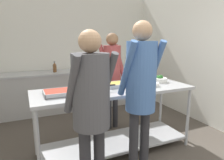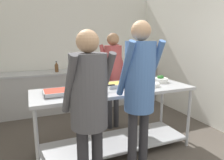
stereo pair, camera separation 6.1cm
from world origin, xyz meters
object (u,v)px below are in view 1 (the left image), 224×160
at_px(plate_stack, 151,84).
at_px(water_bottle, 55,67).
at_px(sauce_pan, 96,89).
at_px(broccoli_bowl, 159,80).
at_px(serving_tray_vegetables, 61,92).
at_px(serving_tray_roast, 122,84).
at_px(guest_serving_right, 91,99).
at_px(guest_serving_left, 141,84).
at_px(cook_behind_counter, 112,70).

relative_size(plate_stack, water_bottle, 1.04).
distance_m(sauce_pan, broccoli_bowl, 1.15).
bearing_deg(sauce_pan, plate_stack, 2.27).
bearing_deg(water_bottle, serving_tray_vegetables, -96.36).
xyz_separation_m(broccoli_bowl, water_bottle, (-1.34, 1.93, 0.03)).
height_order(broccoli_bowl, water_bottle, water_bottle).
relative_size(serving_tray_roast, guest_serving_right, 0.28).
relative_size(guest_serving_right, water_bottle, 7.30).
xyz_separation_m(serving_tray_roast, plate_stack, (0.39, -0.17, -0.00)).
bearing_deg(guest_serving_left, serving_tray_vegetables, 140.83).
relative_size(serving_tray_roast, plate_stack, 1.98).
bearing_deg(water_bottle, sauce_pan, -84.53).
height_order(plate_stack, water_bottle, water_bottle).
height_order(sauce_pan, broccoli_bowl, broccoli_bowl).
distance_m(guest_serving_right, cook_behind_counter, 1.66).
relative_size(serving_tray_vegetables, broccoli_bowl, 1.67).
height_order(serving_tray_vegetables, broccoli_bowl, broccoli_bowl).
height_order(guest_serving_left, guest_serving_right, guest_serving_left).
bearing_deg(plate_stack, serving_tray_vegetables, 177.12).
relative_size(sauce_pan, broccoli_bowl, 1.58).
relative_size(sauce_pan, cook_behind_counter, 0.23).
xyz_separation_m(guest_serving_right, cook_behind_counter, (0.85, 1.43, 0.03)).
xyz_separation_m(sauce_pan, broccoli_bowl, (1.14, 0.20, -0.01)).
distance_m(serving_tray_roast, cook_behind_counter, 0.64).
distance_m(serving_tray_roast, plate_stack, 0.43).
xyz_separation_m(serving_tray_vegetables, guest_serving_left, (0.76, -0.62, 0.17)).
xyz_separation_m(sauce_pan, guest_serving_left, (0.33, -0.52, 0.14)).
xyz_separation_m(serving_tray_vegetables, guest_serving_right, (0.16, -0.70, 0.09)).
height_order(broccoli_bowl, cook_behind_counter, cook_behind_counter).
bearing_deg(guest_serving_right, sauce_pan, 66.10).
height_order(sauce_pan, water_bottle, water_bottle).
bearing_deg(guest_serving_left, serving_tray_roast, 79.43).
relative_size(serving_tray_roast, guest_serving_left, 0.27).
distance_m(sauce_pan, serving_tray_roast, 0.51).
distance_m(plate_stack, broccoli_bowl, 0.32).
bearing_deg(broccoli_bowl, serving_tray_vegetables, -176.21).
bearing_deg(guest_serving_left, water_bottle, 101.35).
distance_m(broccoli_bowl, water_bottle, 2.35).
height_order(plate_stack, guest_serving_left, guest_serving_left).
xyz_separation_m(serving_tray_roast, guest_serving_left, (-0.14, -0.73, 0.17)).
bearing_deg(plate_stack, cook_behind_counter, 109.02).
bearing_deg(sauce_pan, serving_tray_vegetables, 167.10).
distance_m(plate_stack, cook_behind_counter, 0.84).
bearing_deg(guest_serving_left, plate_stack, 46.37).
bearing_deg(broccoli_bowl, cook_behind_counter, 131.53).
xyz_separation_m(serving_tray_roast, water_bottle, (-0.67, 1.93, 0.04)).
bearing_deg(serving_tray_vegetables, cook_behind_counter, 35.39).
bearing_deg(cook_behind_counter, broccoli_bowl, -48.47).
bearing_deg(cook_behind_counter, guest_serving_left, -100.85).
xyz_separation_m(serving_tray_roast, guest_serving_right, (-0.73, -0.81, 0.09)).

